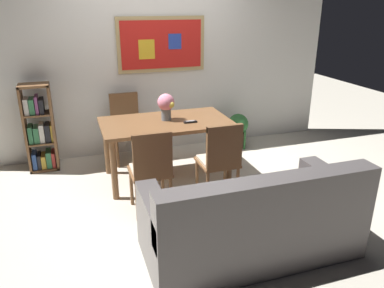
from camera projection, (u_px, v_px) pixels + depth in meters
ground_plane at (188, 191)px, 4.34m from camera, size 12.00×12.00×0.00m
wall_back_with_painting at (155, 59)px, 5.21m from camera, size 5.20×0.14×2.60m
dining_table at (166, 129)px, 4.46m from camera, size 1.52×0.86×0.73m
dining_chair_far_left at (126, 122)px, 5.05m from camera, size 0.40×0.41×0.91m
dining_chair_near_left at (151, 166)px, 3.70m from camera, size 0.40×0.41×0.91m
dining_chair_near_right at (220, 157)px, 3.92m from camera, size 0.40×0.41×0.91m
leather_couch at (252, 223)px, 3.15m from camera, size 1.80×0.84×0.84m
bookshelf at (40, 131)px, 4.76m from camera, size 0.36×0.28×1.12m
potted_ivy at (238, 130)px, 5.59m from camera, size 0.30×0.30×0.54m
flower_vase at (166, 104)px, 4.41m from camera, size 0.21×0.21×0.32m
tv_remote at (190, 122)px, 4.37m from camera, size 0.16×0.04×0.02m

